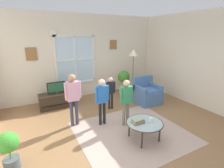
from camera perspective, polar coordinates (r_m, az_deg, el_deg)
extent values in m
cube|color=olive|center=(4.25, 4.22, -15.23)|extent=(6.23, 6.11, 0.02)
cube|color=beige|center=(6.23, -9.47, 9.27)|extent=(5.63, 0.12, 2.92)
cube|color=silver|center=(6.07, -12.42, 8.10)|extent=(1.35, 0.02, 1.64)
cube|color=white|center=(5.99, -12.86, 15.85)|extent=(1.41, 0.04, 0.06)
cube|color=white|center=(6.22, -11.90, 0.58)|extent=(1.41, 0.04, 0.06)
cube|color=white|center=(5.91, -18.71, 7.39)|extent=(0.06, 0.04, 1.64)
cube|color=white|center=(6.26, -6.36, 8.62)|extent=(0.06, 0.04, 1.64)
cube|color=white|center=(6.05, -12.36, 8.07)|extent=(0.03, 0.04, 1.64)
cube|color=white|center=(6.05, -12.36, 8.07)|extent=(1.35, 0.04, 0.03)
cube|color=olive|center=(5.82, -25.86, 9.18)|extent=(0.32, 0.03, 0.40)
cube|color=olive|center=(6.57, 0.46, 13.34)|extent=(0.28, 0.03, 0.34)
cylinder|color=silver|center=(5.85, -19.60, 16.08)|extent=(0.24, 0.04, 0.24)
cube|color=beige|center=(5.75, 29.87, 6.74)|extent=(0.12, 5.51, 2.92)
cube|color=tan|center=(4.14, 6.60, -16.03)|extent=(2.45, 2.27, 0.01)
cube|color=#2D2319|center=(5.59, -18.07, -5.25)|extent=(1.10, 0.45, 0.46)
cube|color=black|center=(5.41, -17.57, -6.74)|extent=(0.99, 0.02, 0.02)
cylinder|color=#4C4C4C|center=(5.51, -18.30, -2.81)|extent=(0.08, 0.08, 0.05)
cube|color=black|center=(5.45, -18.47, -1.07)|extent=(0.56, 0.05, 0.34)
cube|color=#1E4C33|center=(5.43, -18.41, -1.15)|extent=(0.52, 0.01, 0.30)
cube|color=#476B9E|center=(5.73, 11.97, -4.41)|extent=(0.76, 0.72, 0.42)
cube|color=#476B9E|center=(5.82, 10.36, 0.51)|extent=(0.76, 0.16, 0.45)
cube|color=#476B9E|center=(5.44, 9.56, -1.96)|extent=(0.12, 0.65, 0.20)
cube|color=#476B9E|center=(5.84, 14.58, -0.99)|extent=(0.12, 0.65, 0.20)
cube|color=#4D73AA|center=(5.62, 12.44, -2.18)|extent=(0.61, 0.50, 0.08)
cylinder|color=#99B2B7|center=(3.75, 11.05, -12.83)|extent=(0.78, 0.78, 0.02)
torus|color=#3F3328|center=(3.75, 11.05, -12.83)|extent=(0.81, 0.81, 0.02)
cylinder|color=#33281E|center=(3.89, 5.87, -14.92)|extent=(0.04, 0.04, 0.40)
cylinder|color=#33281E|center=(4.14, 11.43, -13.13)|extent=(0.04, 0.04, 0.40)
cylinder|color=#33281E|center=(3.58, 10.22, -18.24)|extent=(0.04, 0.04, 0.40)
cylinder|color=#33281E|center=(3.85, 15.97, -15.97)|extent=(0.04, 0.04, 0.40)
cube|color=#9D4D3D|center=(3.70, 8.88, -12.78)|extent=(0.26, 0.16, 0.03)
cube|color=#9CA05A|center=(3.69, 8.89, -12.43)|extent=(0.24, 0.16, 0.02)
cube|color=slate|center=(3.68, 8.91, -12.11)|extent=(0.23, 0.18, 0.02)
cube|color=#8FA27C|center=(3.67, 8.93, -11.83)|extent=(0.24, 0.14, 0.02)
cylinder|color=white|center=(3.75, 13.10, -11.95)|extent=(0.07, 0.07, 0.10)
cube|color=black|center=(3.85, 10.27, -11.65)|extent=(0.07, 0.15, 0.02)
cylinder|color=#726656|center=(4.25, 4.06, -10.42)|extent=(0.07, 0.07, 0.60)
cylinder|color=#726656|center=(4.30, 5.36, -10.08)|extent=(0.07, 0.07, 0.60)
cube|color=#338C59|center=(4.07, 4.88, -3.76)|extent=(0.26, 0.14, 0.43)
sphere|color=#D8AD8C|center=(3.98, 4.98, 0.23)|extent=(0.16, 0.16, 0.16)
cylinder|color=#338C59|center=(3.97, 3.18, -3.92)|extent=(0.05, 0.05, 0.38)
cylinder|color=#338C59|center=(4.13, 6.83, -3.21)|extent=(0.05, 0.05, 0.38)
cylinder|color=black|center=(5.15, -0.94, -5.96)|extent=(0.06, 0.06, 0.51)
cylinder|color=black|center=(5.19, 0.01, -5.77)|extent=(0.06, 0.06, 0.51)
cube|color=black|center=(5.02, -0.47, -1.26)|extent=(0.22, 0.11, 0.36)
sphere|color=#D8AD8C|center=(4.95, -0.48, 1.50)|extent=(0.14, 0.14, 0.14)
cylinder|color=black|center=(4.94, -1.70, -1.33)|extent=(0.05, 0.05, 0.33)
cylinder|color=black|center=(5.05, 0.93, -0.91)|extent=(0.05, 0.05, 0.33)
cylinder|color=#333851|center=(4.34, -13.60, -9.72)|extent=(0.08, 0.08, 0.67)
cylinder|color=#333851|center=(4.37, -11.98, -9.44)|extent=(0.08, 0.08, 0.67)
cube|color=#DB9EBC|center=(4.14, -13.29, -2.41)|extent=(0.29, 0.15, 0.48)
sphere|color=#A87A5B|center=(4.05, -13.59, 2.00)|extent=(0.18, 0.18, 0.18)
cylinder|color=#DB9EBC|center=(4.08, -15.55, -2.52)|extent=(0.06, 0.06, 0.43)
cylinder|color=#DB9EBC|center=(4.16, -10.98, -1.85)|extent=(0.06, 0.06, 0.43)
cylinder|color=black|center=(4.29, -4.06, -10.14)|extent=(0.07, 0.07, 0.61)
cylinder|color=black|center=(4.33, -2.66, -9.84)|extent=(0.07, 0.07, 0.61)
cube|color=blue|center=(4.10, -3.48, -3.50)|extent=(0.26, 0.14, 0.43)
sphere|color=beige|center=(4.01, -3.55, 0.49)|extent=(0.16, 0.16, 0.16)
cylinder|color=blue|center=(4.02, -5.36, -3.64)|extent=(0.05, 0.05, 0.39)
cylinder|color=blue|center=(4.14, -1.43, -2.97)|extent=(0.05, 0.05, 0.39)
cylinder|color=silver|center=(6.57, 3.97, -2.11)|extent=(0.33, 0.33, 0.26)
cylinder|color=#4C7238|center=(6.50, 4.01, -0.25)|extent=(0.02, 0.02, 0.19)
sphere|color=#3F852E|center=(6.42, 4.07, 2.52)|extent=(0.46, 0.46, 0.46)
cylinder|color=#4C565B|center=(3.58, -30.98, -22.31)|extent=(0.26, 0.26, 0.22)
cylinder|color=#4C7238|center=(3.48, -31.44, -19.97)|extent=(0.02, 0.02, 0.14)
sphere|color=green|center=(3.35, -32.09, -16.55)|extent=(0.35, 0.35, 0.35)
cylinder|color=black|center=(6.24, 6.84, -4.32)|extent=(0.26, 0.26, 0.03)
cylinder|color=brown|center=(6.02, 7.09, 2.39)|extent=(0.03, 0.03, 1.53)
cone|color=beige|center=(5.87, 7.39, 10.63)|extent=(0.32, 0.32, 0.22)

